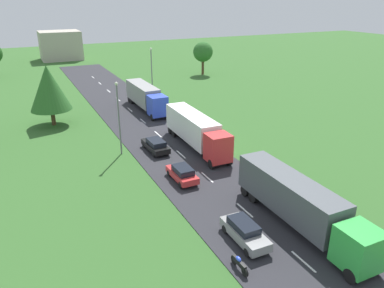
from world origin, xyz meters
name	(u,v)px	position (x,y,z in m)	size (l,w,h in m)	color
road	(209,179)	(0.00, 24.50, 0.03)	(10.00, 140.00, 0.06)	#2B2B30
lane_marking_centre	(230,197)	(0.00, 20.52, 0.07)	(0.16, 119.22, 0.01)	white
truck_lead	(299,202)	(2.38, 14.47, 2.16)	(2.57, 13.59, 3.68)	green
truck_second	(196,130)	(2.51, 32.54, 2.23)	(2.73, 13.03, 3.80)	red
truck_third	(146,96)	(2.36, 49.89, 2.19)	(2.56, 12.53, 3.74)	blue
car_second	(245,232)	(-2.37, 14.58, 0.86)	(1.77, 4.50, 1.54)	gray
car_third	(182,173)	(-2.51, 25.27, 0.84)	(1.81, 4.11, 1.50)	red
car_fourth	(156,145)	(-2.25, 33.28, 0.83)	(2.01, 4.56, 1.45)	black
motorcycle_courier	(239,264)	(-4.37, 12.10, 0.54)	(0.28, 1.94, 0.91)	black
lamppost_second	(119,115)	(-5.97, 34.43, 4.63)	(0.36, 0.36, 8.30)	slate
lamppost_third	(152,70)	(6.21, 57.40, 4.70)	(0.36, 0.36, 8.45)	slate
tree_birch	(49,88)	(-11.65, 48.49, 5.24)	(5.50, 5.50, 8.28)	#513823
tree_maple	(203,52)	(23.32, 71.07, 5.00)	(4.40, 4.40, 7.24)	#513823
distant_building	(61,45)	(-2.53, 107.03, 3.83)	(10.64, 8.93, 7.67)	#B2A899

